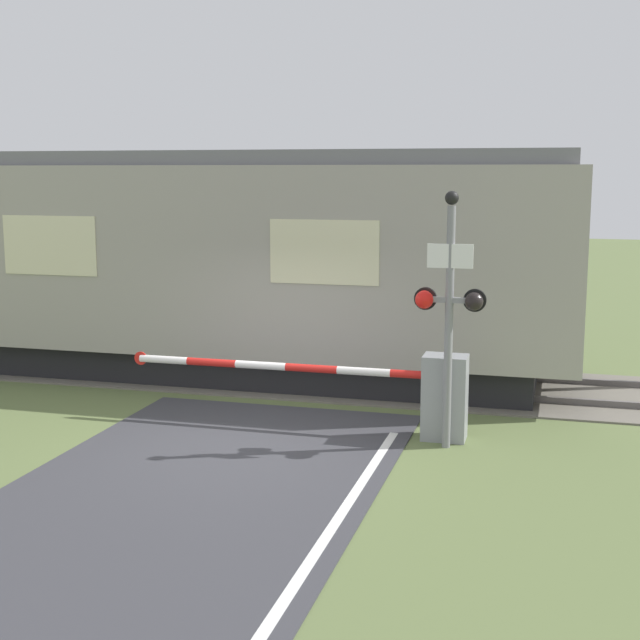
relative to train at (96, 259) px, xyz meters
name	(u,v)px	position (x,y,z in m)	size (l,w,h in m)	color
ground_plane	(244,445)	(4.35, -3.96, -2.04)	(80.00, 80.00, 0.00)	#5B6B3D
track_bed	(321,378)	(4.35, 0.00, -2.02)	(36.00, 3.20, 0.13)	#666056
train	(96,259)	(0.00, 0.00, 0.00)	(17.53, 3.06, 3.99)	black
crossing_barrier	(420,392)	(6.58, -2.98, -1.40)	(4.96, 0.44, 1.18)	gray
signal_post	(449,304)	(7.00, -3.35, -0.10)	(0.95, 0.26, 3.41)	gray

